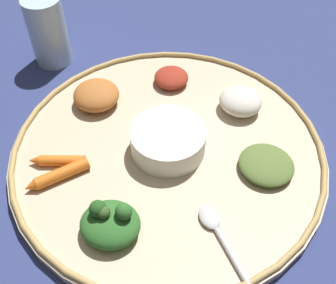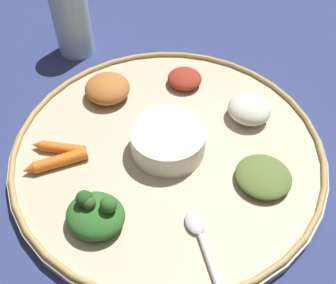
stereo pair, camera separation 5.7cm
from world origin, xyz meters
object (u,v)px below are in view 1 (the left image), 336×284
drinking_glass (49,35)px  carrot_outer (58,175)px  spoon (221,240)px  greens_pile (110,223)px  carrot_near_spoon (58,161)px  center_bowl (168,139)px

drinking_glass → carrot_outer: bearing=77.7°
spoon → drinking_glass: (0.09, -0.44, 0.03)m
greens_pile → carrot_outer: (0.04, -0.10, -0.01)m
carrot_near_spoon → drinking_glass: drinking_glass is taller
center_bowl → drinking_glass: size_ratio=0.88×
spoon → greens_pile: greens_pile is taller
center_bowl → greens_pile: size_ratio=1.07×
spoon → carrot_near_spoon: bearing=-52.8°
greens_pile → carrot_outer: greens_pile is taller
center_bowl → carrot_near_spoon: bearing=-13.9°
carrot_near_spoon → drinking_glass: (-0.05, -0.25, 0.03)m
carrot_near_spoon → carrot_outer: (0.01, 0.02, 0.00)m
carrot_near_spoon → drinking_glass: size_ratio=0.63×
carrot_near_spoon → center_bowl: bearing=166.1°
greens_pile → drinking_glass: 0.37m
carrot_near_spoon → carrot_outer: size_ratio=0.85×
center_bowl → drinking_glass: drinking_glass is taller
carrot_outer → drinking_glass: 0.28m
drinking_glass → center_bowl: bearing=108.1°
greens_pile → carrot_outer: 0.11m
carrot_near_spoon → drinking_glass: 0.26m
carrot_outer → center_bowl: bearing=175.7°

